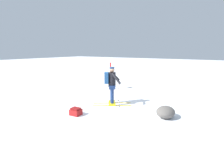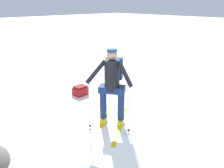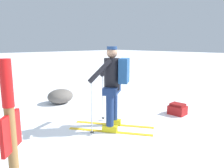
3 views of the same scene
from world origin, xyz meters
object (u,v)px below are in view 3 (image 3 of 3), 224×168
(skier, at_px, (113,83))
(rock_boulder, at_px, (60,96))
(dropped_backpack, at_px, (177,109))
(trail_marker, at_px, (14,161))

(skier, height_order, rock_boulder, skier)
(dropped_backpack, xyz_separation_m, trail_marker, (4.31, 1.28, 0.86))
(skier, relative_size, dropped_backpack, 4.13)
(skier, bearing_deg, rock_boulder, -94.95)
(rock_boulder, bearing_deg, dropped_backpack, 118.51)
(dropped_backpack, relative_size, trail_marker, 0.25)
(skier, distance_m, dropped_backpack, 2.01)
(skier, height_order, dropped_backpack, skier)
(skier, bearing_deg, trail_marker, 34.10)
(dropped_backpack, height_order, rock_boulder, rock_boulder)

